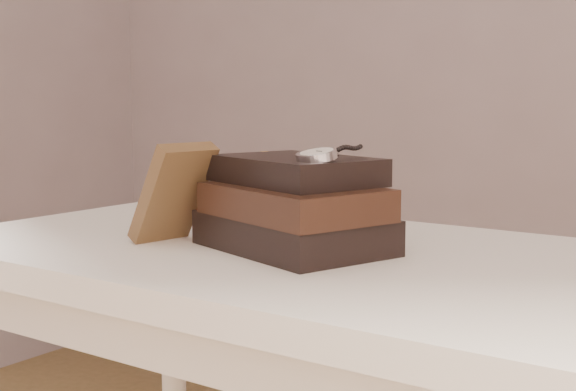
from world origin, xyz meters
The scene contains 5 objects.
table centered at (0.00, 0.35, 0.66)m, with size 1.00×0.60×0.75m.
book_stack centered at (0.04, 0.33, 0.81)m, with size 0.30×0.25×0.13m.
journal centered at (-0.13, 0.27, 0.82)m, with size 0.02×0.10×0.16m, color #3D2917.
pocket_watch centered at (0.10, 0.30, 0.89)m, with size 0.07×0.16×0.02m.
eyeglasses centered at (-0.02, 0.44, 0.82)m, with size 0.14×0.15×0.05m.
Camera 1 is at (0.65, -0.55, 0.96)m, focal length 49.03 mm.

